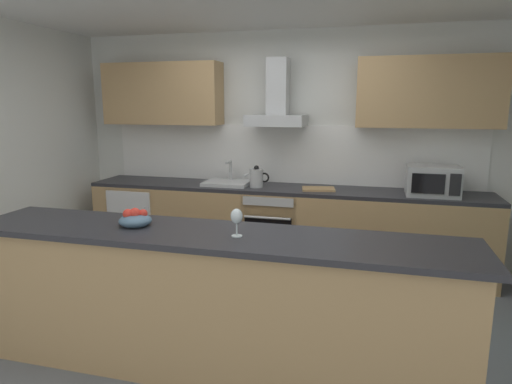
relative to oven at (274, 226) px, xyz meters
name	(u,v)px	position (x,y,z in m)	size (l,w,h in m)	color
ground	(244,329)	(0.08, -1.46, -0.47)	(5.97, 4.62, 0.02)	slate
wall_back	(289,147)	(0.08, 0.41, 0.84)	(5.97, 0.12, 2.60)	silver
backsplash_tile	(287,154)	(0.08, 0.33, 0.77)	(4.23, 0.02, 0.66)	white
counter_back	(281,227)	(0.08, 0.03, -0.01)	(4.38, 0.60, 0.90)	tan
counter_island	(212,303)	(0.04, -2.08, 0.04)	(3.34, 0.64, 0.99)	tan
upper_cabinets	(286,93)	(0.08, 0.18, 1.45)	(4.32, 0.32, 0.70)	tan
oven	(274,226)	(0.00, 0.00, 0.00)	(0.60, 0.62, 0.80)	slate
refrigerator	(142,220)	(-1.64, 0.00, -0.03)	(0.58, 0.60, 0.85)	white
microwave	(433,181)	(1.61, -0.03, 0.59)	(0.50, 0.38, 0.30)	#B7BABC
sink	(227,182)	(-0.54, 0.01, 0.47)	(0.50, 0.40, 0.26)	silver
kettle	(257,178)	(-0.19, -0.03, 0.55)	(0.29, 0.15, 0.24)	#B7BABC
range_hood	(277,105)	(0.00, 0.13, 1.33)	(0.62, 0.45, 0.72)	#B7BABC
wine_glass	(237,217)	(0.24, -2.11, 0.65)	(0.08, 0.08, 0.18)	silver
fruit_bowl	(135,219)	(-0.51, -2.05, 0.57)	(0.22, 0.22, 0.13)	slate
chopping_board	(318,189)	(0.49, -0.02, 0.45)	(0.34, 0.22, 0.02)	tan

